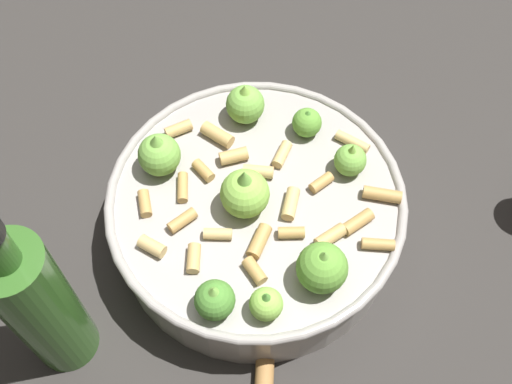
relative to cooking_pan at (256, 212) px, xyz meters
name	(u,v)px	position (x,y,z in m)	size (l,w,h in m)	color
ground_plane	(256,232)	(0.00, 0.00, -0.04)	(2.40, 2.40, 0.00)	#2D2B28
cooking_pan	(256,212)	(0.00, 0.00, 0.00)	(0.27, 0.27, 0.12)	#9E9993
olive_oil_bottle	(39,304)	(-0.15, 0.12, 0.05)	(0.05, 0.05, 0.22)	#336023
wooden_spoon	(264,382)	(-0.14, -0.05, -0.03)	(0.23, 0.08, 0.02)	#9E703D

